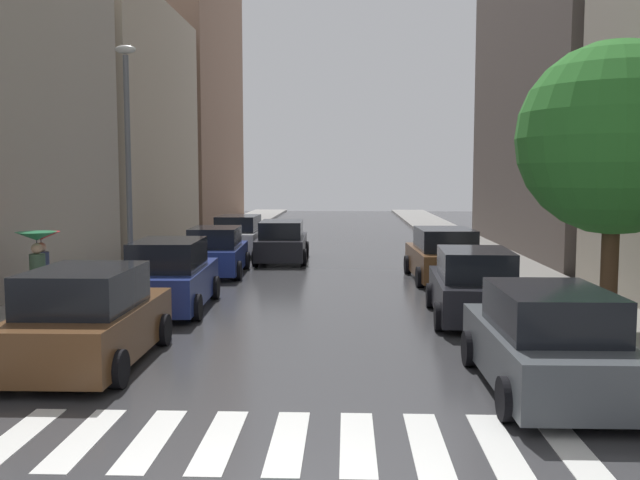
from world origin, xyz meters
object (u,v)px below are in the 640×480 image
parked_car_left_nearest (89,320)px  car_midroad (282,242)px  parked_car_left_second (170,277)px  street_tree_right (614,139)px  parked_car_right_third (443,256)px  pedestrian_foreground (41,254)px  lamp_post_left (128,150)px  pedestrian_by_kerb (37,256)px  parked_car_left_third (216,252)px  parked_car_left_fourth (239,236)px  parked_car_right_nearest (547,343)px  parked_car_right_second (474,287)px

parked_car_left_nearest → car_midroad: bearing=-8.1°
parked_car_left_second → street_tree_right: (10.10, -2.68, 3.36)m
parked_car_left_second → street_tree_right: 10.98m
parked_car_right_third → pedestrian_foreground: pedestrian_foreground is taller
lamp_post_left → pedestrian_by_kerb: bearing=-103.6°
parked_car_left_nearest → parked_car_right_third: bearing=-37.3°
car_midroad → pedestrian_by_kerb: (-4.65, -11.79, 0.79)m
parked_car_left_third → street_tree_right: size_ratio=0.68×
parked_car_left_fourth → parked_car_right_third: bearing=-132.7°
pedestrian_foreground → parked_car_left_fourth: bearing=-143.9°
parked_car_right_third → pedestrian_foreground: (-10.78, -5.82, 0.69)m
parked_car_right_nearest → parked_car_right_second: 5.56m
parked_car_right_second → pedestrian_by_kerb: pedestrian_by_kerb is taller
parked_car_left_third → car_midroad: (1.92, 3.93, -0.01)m
parked_car_left_second → lamp_post_left: size_ratio=0.64×
pedestrian_foreground → parked_car_right_third: bearing=166.5°
lamp_post_left → parked_car_left_third: bearing=65.6°
parked_car_left_nearest → parked_car_left_third: size_ratio=1.05×
parked_car_left_second → pedestrian_foreground: bearing=98.6°
car_midroad → pedestrian_foreground: 11.91m
parked_car_right_nearest → parked_car_right_second: parked_car_right_second is taller
parked_car_left_second → parked_car_right_second: parked_car_left_second is taller
parked_car_left_nearest → parked_car_right_second: parked_car_left_nearest is taller
parked_car_left_second → street_tree_right: bearing=-107.1°
pedestrian_foreground → lamp_post_left: size_ratio=0.27×
parked_car_right_nearest → pedestrian_by_kerb: (-10.45, 4.91, 0.76)m
parked_car_left_third → parked_car_right_nearest: bearing=-151.2°
parked_car_left_nearest → parked_car_right_nearest: size_ratio=1.00×
parked_car_left_third → parked_car_right_third: parked_car_right_third is taller
parked_car_right_second → lamp_post_left: size_ratio=0.60×
parked_car_left_fourth → pedestrian_foreground: size_ratio=2.36×
parked_car_left_nearest → pedestrian_foreground: 5.54m
parked_car_right_second → parked_car_right_third: parked_car_right_third is taller
parked_car_right_nearest → pedestrian_by_kerb: bearing=64.4°
parked_car_left_third → lamp_post_left: bearing=153.2°
parked_car_left_nearest → pedestrian_by_kerb: size_ratio=2.19×
parked_car_left_nearest → lamp_post_left: lamp_post_left is taller
street_tree_right → car_midroad: bearing=122.4°
parked_car_right_third → parked_car_right_nearest: bearing=177.9°
parked_car_right_nearest → parked_car_right_third: (-0.01, 11.75, 0.01)m
parked_car_left_nearest → parked_car_right_third: parked_car_left_nearest is taller
parked_car_right_second → pedestrian_foreground: pedestrian_foreground is taller
car_midroad → pedestrian_by_kerb: pedestrian_by_kerb is taller
parked_car_right_third → parked_car_left_nearest: bearing=141.0°
pedestrian_by_kerb → lamp_post_left: bearing=-99.7°
parked_car_left_second → parked_car_left_third: parked_car_left_second is taller
pedestrian_foreground → lamp_post_left: lamp_post_left is taller
parked_car_left_nearest → parked_car_left_second: (0.15, 5.25, 0.01)m
car_midroad → pedestrian_by_kerb: bearing=157.0°
parked_car_right_third → parked_car_right_second: bearing=176.6°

